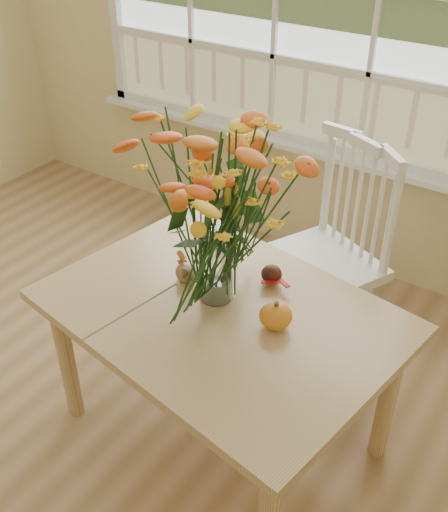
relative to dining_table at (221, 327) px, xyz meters
The scene contains 7 objects.
wall_back 1.79m from the dining_table, 113.72° to the left, with size 4.00×0.02×2.70m, color beige.
dining_table is the anchor object (origin of this frame).
windsor_chair 0.78m from the dining_table, 82.57° to the left, with size 0.63×0.62×1.04m.
flower_vase 0.52m from the dining_table, 139.05° to the left, with size 0.59×0.59×0.70m.
pumpkin 0.26m from the dining_table, ahead, with size 0.12×0.12×0.09m, color #C06516.
turkey_figurine 0.25m from the dining_table, 166.89° to the left, with size 0.11×0.10×0.12m.
dark_gourd 0.28m from the dining_table, 73.15° to the left, with size 0.12×0.08×0.07m.
Camera 1 is at (1.62, -0.63, 2.07)m, focal length 42.00 mm.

